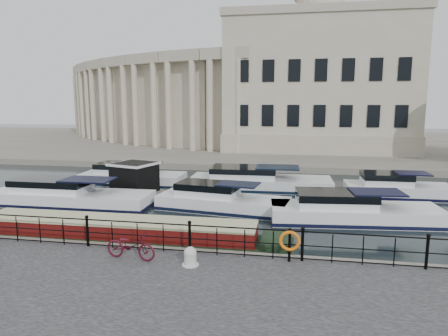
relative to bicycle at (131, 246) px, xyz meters
The scene contains 10 objects.
ground_plane 3.82m from the bicycle, 59.23° to the left, with size 160.00×160.00×0.00m, color black.
far_bank 42.20m from the bicycle, 87.45° to the left, with size 120.00×42.00×0.55m, color #6B665B.
railing 2.09m from the bicycle, 25.71° to the left, with size 24.14×0.14×1.22m.
civic_building 38.34m from the bicycle, 88.67° to the left, with size 53.55×31.84×16.85m.
bicycle is the anchor object (origin of this frame).
mooring_bollard 2.19m from the bicycle, ahead, with size 0.58×0.58×0.65m.
life_ring_post 5.49m from the bicycle, ahead, with size 0.73×0.19×1.19m.
narrowboat 2.99m from the bicycle, 123.91° to the left, with size 14.45×2.05×1.53m.
harbour_hut 12.25m from the bicycle, 111.94° to the left, with size 4.09×3.71×2.22m.
cabin_cruisers 11.51m from the bicycle, 83.16° to the left, with size 27.46×10.26×1.99m.
Camera 1 is at (3.64, -15.61, 5.99)m, focal length 32.00 mm.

